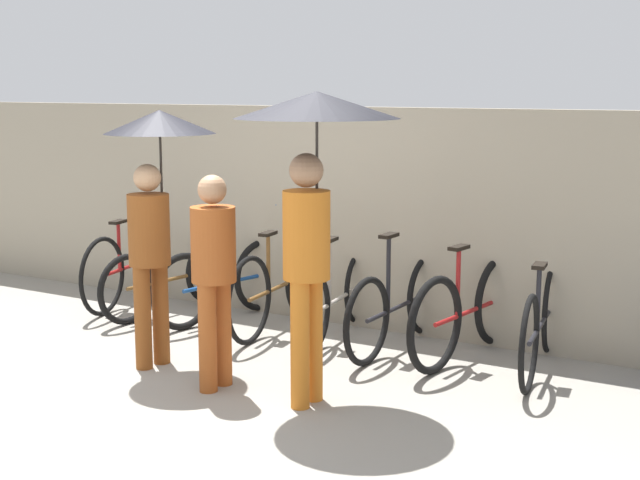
{
  "coord_description": "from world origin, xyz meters",
  "views": [
    {
      "loc": [
        3.94,
        -4.78,
        2.16
      ],
      "look_at": [
        0.58,
        1.0,
        1.0
      ],
      "focal_mm": 50.0,
      "sensor_mm": 36.0,
      "label": 1
    }
  ],
  "objects_px": {
    "parked_bicycle_5": "(399,304)",
    "pedestrian_center": "(214,266)",
    "pedestrian_trailing": "(314,153)",
    "parked_bicycle_1": "(171,277)",
    "parked_bicycle_7": "(541,322)",
    "pedestrian_leading": "(155,175)",
    "parked_bicycle_6": "(469,310)",
    "parked_bicycle_0": "(129,265)",
    "parked_bicycle_2": "(225,281)",
    "parked_bicycle_4": "(338,297)",
    "parked_bicycle_3": "(279,285)"
  },
  "relations": [
    {
      "from": "pedestrian_leading",
      "to": "pedestrian_center",
      "type": "height_order",
      "value": "pedestrian_leading"
    },
    {
      "from": "parked_bicycle_4",
      "to": "pedestrian_center",
      "type": "xyz_separation_m",
      "value": [
        -0.11,
        -1.61,
        0.54
      ]
    },
    {
      "from": "parked_bicycle_7",
      "to": "parked_bicycle_0",
      "type": "bearing_deg",
      "value": 81.31
    },
    {
      "from": "parked_bicycle_3",
      "to": "parked_bicycle_7",
      "type": "xyz_separation_m",
      "value": [
        2.39,
        -0.01,
        -0.02
      ]
    },
    {
      "from": "parked_bicycle_3",
      "to": "pedestrian_center",
      "type": "xyz_separation_m",
      "value": [
        0.48,
        -1.59,
        0.5
      ]
    },
    {
      "from": "parked_bicycle_3",
      "to": "parked_bicycle_4",
      "type": "distance_m",
      "value": 0.6
    },
    {
      "from": "parked_bicycle_0",
      "to": "parked_bicycle_3",
      "type": "relative_size",
      "value": 0.92
    },
    {
      "from": "parked_bicycle_1",
      "to": "pedestrian_trailing",
      "type": "height_order",
      "value": "pedestrian_trailing"
    },
    {
      "from": "pedestrian_trailing",
      "to": "pedestrian_center",
      "type": "bearing_deg",
      "value": -169.18
    },
    {
      "from": "parked_bicycle_1",
      "to": "parked_bicycle_5",
      "type": "xyz_separation_m",
      "value": [
        2.39,
        0.04,
        0.02
      ]
    },
    {
      "from": "parked_bicycle_6",
      "to": "pedestrian_center",
      "type": "height_order",
      "value": "pedestrian_center"
    },
    {
      "from": "parked_bicycle_6",
      "to": "pedestrian_trailing",
      "type": "height_order",
      "value": "pedestrian_trailing"
    },
    {
      "from": "parked_bicycle_1",
      "to": "parked_bicycle_5",
      "type": "bearing_deg",
      "value": -80.92
    },
    {
      "from": "parked_bicycle_5",
      "to": "pedestrian_center",
      "type": "distance_m",
      "value": 1.81
    },
    {
      "from": "parked_bicycle_0",
      "to": "parked_bicycle_2",
      "type": "height_order",
      "value": "parked_bicycle_2"
    },
    {
      "from": "parked_bicycle_1",
      "to": "parked_bicycle_6",
      "type": "relative_size",
      "value": 0.97
    },
    {
      "from": "pedestrian_trailing",
      "to": "parked_bicycle_4",
      "type": "bearing_deg",
      "value": 112.57
    },
    {
      "from": "parked_bicycle_5",
      "to": "parked_bicycle_6",
      "type": "xyz_separation_m",
      "value": [
        0.6,
        0.04,
        0.02
      ]
    },
    {
      "from": "parked_bicycle_1",
      "to": "pedestrian_trailing",
      "type": "xyz_separation_m",
      "value": [
        2.41,
        -1.39,
        1.37
      ]
    },
    {
      "from": "pedestrian_leading",
      "to": "parked_bicycle_7",
      "type": "bearing_deg",
      "value": 34.82
    },
    {
      "from": "parked_bicycle_3",
      "to": "parked_bicycle_6",
      "type": "xyz_separation_m",
      "value": [
        1.79,
        0.02,
        -0.01
      ]
    },
    {
      "from": "parked_bicycle_1",
      "to": "parked_bicycle_4",
      "type": "distance_m",
      "value": 1.79
    },
    {
      "from": "parked_bicycle_0",
      "to": "pedestrian_trailing",
      "type": "relative_size",
      "value": 0.8
    },
    {
      "from": "parked_bicycle_6",
      "to": "parked_bicycle_5",
      "type": "bearing_deg",
      "value": 101.4
    },
    {
      "from": "parked_bicycle_2",
      "to": "parked_bicycle_4",
      "type": "relative_size",
      "value": 0.95
    },
    {
      "from": "parked_bicycle_2",
      "to": "parked_bicycle_6",
      "type": "bearing_deg",
      "value": -76.6
    },
    {
      "from": "parked_bicycle_6",
      "to": "parked_bicycle_0",
      "type": "bearing_deg",
      "value": 97.98
    },
    {
      "from": "parked_bicycle_0",
      "to": "parked_bicycle_5",
      "type": "distance_m",
      "value": 2.99
    },
    {
      "from": "parked_bicycle_2",
      "to": "parked_bicycle_7",
      "type": "bearing_deg",
      "value": -77.33
    },
    {
      "from": "parked_bicycle_1",
      "to": "parked_bicycle_6",
      "type": "distance_m",
      "value": 2.99
    },
    {
      "from": "parked_bicycle_7",
      "to": "pedestrian_leading",
      "type": "bearing_deg",
      "value": 108.47
    },
    {
      "from": "parked_bicycle_7",
      "to": "pedestrian_trailing",
      "type": "xyz_separation_m",
      "value": [
        -1.17,
        -1.43,
        1.34
      ]
    },
    {
      "from": "parked_bicycle_5",
      "to": "pedestrian_leading",
      "type": "relative_size",
      "value": 0.9
    },
    {
      "from": "parked_bicycle_0",
      "to": "pedestrian_center",
      "type": "xyz_separation_m",
      "value": [
        2.28,
        -1.61,
        0.5
      ]
    },
    {
      "from": "parked_bicycle_5",
      "to": "parked_bicycle_0",
      "type": "bearing_deg",
      "value": 90.82
    },
    {
      "from": "parked_bicycle_7",
      "to": "pedestrian_leading",
      "type": "relative_size",
      "value": 0.91
    },
    {
      "from": "parked_bicycle_0",
      "to": "parked_bicycle_1",
      "type": "xyz_separation_m",
      "value": [
        0.6,
        -0.07,
        -0.05
      ]
    },
    {
      "from": "pedestrian_center",
      "to": "pedestrian_trailing",
      "type": "height_order",
      "value": "pedestrian_trailing"
    },
    {
      "from": "pedestrian_leading",
      "to": "parked_bicycle_5",
      "type": "bearing_deg",
      "value": 50.65
    },
    {
      "from": "parked_bicycle_6",
      "to": "parked_bicycle_2",
      "type": "bearing_deg",
      "value": 98.58
    },
    {
      "from": "parked_bicycle_0",
      "to": "parked_bicycle_3",
      "type": "height_order",
      "value": "parked_bicycle_3"
    },
    {
      "from": "parked_bicycle_0",
      "to": "parked_bicycle_5",
      "type": "xyz_separation_m",
      "value": [
        2.99,
        -0.04,
        -0.02
      ]
    },
    {
      "from": "parked_bicycle_1",
      "to": "parked_bicycle_7",
      "type": "xyz_separation_m",
      "value": [
        3.58,
        0.04,
        0.03
      ]
    },
    {
      "from": "parked_bicycle_3",
      "to": "pedestrian_leading",
      "type": "bearing_deg",
      "value": 163.41
    },
    {
      "from": "parked_bicycle_2",
      "to": "parked_bicycle_6",
      "type": "height_order",
      "value": "parked_bicycle_2"
    },
    {
      "from": "parked_bicycle_2",
      "to": "parked_bicycle_7",
      "type": "relative_size",
      "value": 0.91
    },
    {
      "from": "parked_bicycle_3",
      "to": "pedestrian_leading",
      "type": "distance_m",
      "value": 1.74
    },
    {
      "from": "parked_bicycle_3",
      "to": "pedestrian_center",
      "type": "relative_size",
      "value": 1.19
    },
    {
      "from": "parked_bicycle_5",
      "to": "parked_bicycle_6",
      "type": "relative_size",
      "value": 1.01
    },
    {
      "from": "pedestrian_trailing",
      "to": "parked_bicycle_2",
      "type": "bearing_deg",
      "value": 141.11
    }
  ]
}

